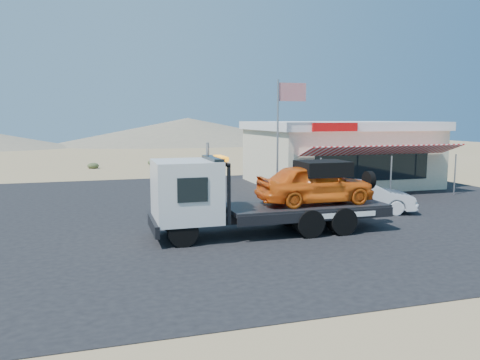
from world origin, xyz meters
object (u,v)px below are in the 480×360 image
(tow_truck, at_px, (265,192))
(jerky_store, at_px, (338,153))
(flagpole, at_px, (282,126))
(white_sedan, at_px, (365,197))

(tow_truck, height_order, jerky_store, jerky_store)
(jerky_store, distance_m, flagpole, 7.36)
(tow_truck, bearing_deg, white_sedan, 22.35)
(tow_truck, distance_m, flagpole, 7.40)
(jerky_store, height_order, flagpole, flagpole)
(white_sedan, distance_m, jerky_store, 9.24)
(tow_truck, xyz_separation_m, flagpole, (3.15, 6.31, 2.25))
(tow_truck, bearing_deg, jerky_store, 51.04)
(white_sedan, relative_size, jerky_store, 0.41)
(tow_truck, distance_m, jerky_store, 13.87)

